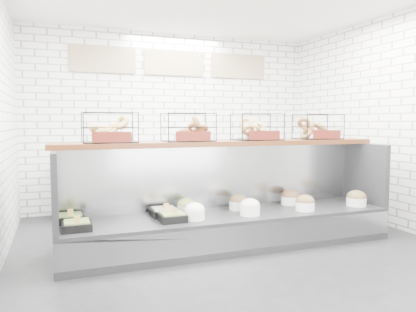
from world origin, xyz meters
name	(u,v)px	position (x,y,z in m)	size (l,w,h in m)	color
ground	(241,253)	(0.00, 0.00, 0.00)	(5.50, 5.50, 0.00)	black
room_shell	(221,76)	(0.00, 0.60, 2.06)	(5.02, 5.51, 3.01)	white
display_case	(229,218)	(0.00, 0.34, 0.33)	(4.00, 0.90, 1.20)	black
bagel_shelf	(223,131)	(0.00, 0.52, 1.38)	(4.10, 0.50, 0.40)	#441F0E
prep_counter	(180,183)	(-0.01, 2.43, 0.47)	(4.00, 0.60, 1.20)	#93969B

